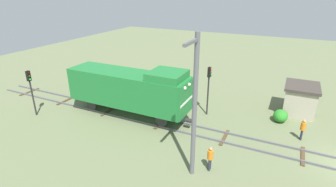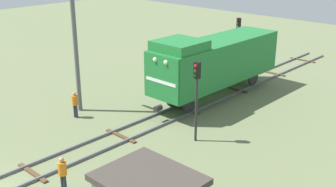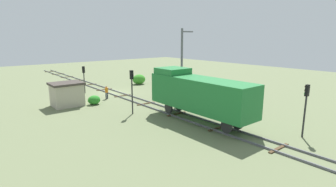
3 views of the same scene
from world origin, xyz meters
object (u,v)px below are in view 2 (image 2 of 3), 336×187
at_px(traffic_signal_mid, 197,87).
at_px(traffic_signal_far, 238,33).
at_px(worker_by_signal, 75,103).
at_px(locomotive, 215,60).
at_px(worker_near_track, 63,172).
at_px(catenary_mast, 75,40).

height_order(traffic_signal_mid, traffic_signal_far, traffic_signal_mid).
bearing_deg(worker_by_signal, traffic_signal_far, 105.82).
height_order(locomotive, worker_by_signal, locomotive).
xyz_separation_m(locomotive, traffic_signal_far, (-3.60, 8.04, 0.18)).
bearing_deg(traffic_signal_mid, locomotive, 119.15).
distance_m(locomotive, worker_by_signal, 9.85).
height_order(locomotive, worker_near_track, locomotive).
height_order(traffic_signal_far, worker_near_track, traffic_signal_far).
relative_size(locomotive, worker_by_signal, 6.82).
xyz_separation_m(traffic_signal_mid, worker_by_signal, (-7.60, -2.64, -2.14)).
xyz_separation_m(worker_by_signal, catenary_mast, (-0.86, 0.90, 3.69)).
relative_size(traffic_signal_mid, traffic_signal_far, 1.07).
bearing_deg(traffic_signal_far, worker_by_signal, -92.05).
distance_m(worker_by_signal, catenary_mast, 3.90).
xyz_separation_m(traffic_signal_far, catenary_mast, (-1.46, -15.87, 1.74)).
bearing_deg(worker_by_signal, catenary_mast, 151.30).
relative_size(worker_by_signal, catenary_mast, 0.19).
relative_size(worker_near_track, worker_by_signal, 1.00).
height_order(traffic_signal_far, catenary_mast, catenary_mast).
bearing_deg(locomotive, traffic_signal_far, 114.11).
xyz_separation_m(traffic_signal_mid, worker_near_track, (-1.00, -7.90, -2.14)).
relative_size(traffic_signal_far, worker_by_signal, 2.50).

